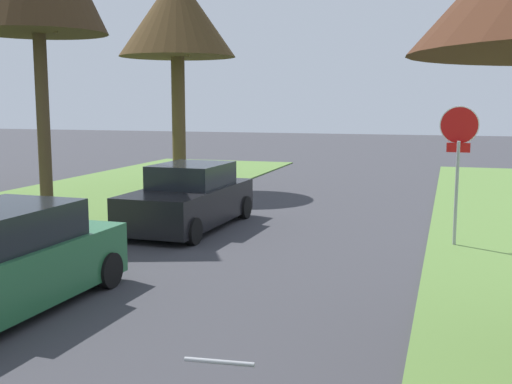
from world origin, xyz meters
name	(u,v)px	position (x,y,z in m)	size (l,w,h in m)	color
stop_sign_far	(458,145)	(4.16, 12.97, 2.19)	(0.81, 0.40, 2.96)	#9EA0A5
street_tree_left_far	(177,17)	(-5.03, 19.23, 5.93)	(3.96, 3.96, 7.38)	brown
parked_sedan_black	(189,199)	(-2.11, 13.23, 0.72)	(2.05, 4.45, 1.57)	black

